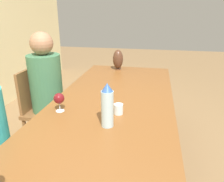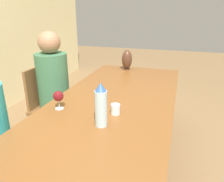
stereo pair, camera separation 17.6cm
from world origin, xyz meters
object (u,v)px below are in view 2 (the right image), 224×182
at_px(chair_far, 50,103).
at_px(water_bottle, 101,105).
at_px(water_tumbler, 115,109).
at_px(vase, 127,60).
at_px(wine_glass_0, 58,97).
at_px(person_far, 55,87).

bearing_deg(chair_far, water_bottle, -129.25).
distance_m(water_tumbler, chair_far, 1.10).
xyz_separation_m(vase, wine_glass_0, (-1.28, 0.22, -0.03)).
height_order(wine_glass_0, chair_far, same).
bearing_deg(water_tumbler, person_far, 57.75).
distance_m(chair_far, person_far, 0.22).
bearing_deg(chair_far, wine_glass_0, -140.08).
relative_size(water_bottle, person_far, 0.24).
bearing_deg(vase, water_tumbler, -169.90).
bearing_deg(chair_far, person_far, -90.00).
relative_size(wine_glass_0, person_far, 0.11).
xyz_separation_m(water_tumbler, wine_glass_0, (-0.04, 0.44, 0.06)).
distance_m(water_bottle, vase, 1.44).
height_order(water_tumbler, person_far, person_far).
xyz_separation_m(wine_glass_0, chair_far, (0.57, 0.48, -0.36)).
bearing_deg(water_tumbler, chair_far, 60.08).
height_order(vase, person_far, person_far).
bearing_deg(vase, person_far, 139.25).
relative_size(water_tumbler, chair_far, 0.09).
distance_m(vase, person_far, 0.96).
distance_m(water_bottle, chair_far, 1.20).
height_order(water_tumbler, chair_far, chair_far).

